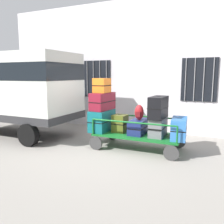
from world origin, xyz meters
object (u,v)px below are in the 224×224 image
Objects in this scene: suitcase_left_middle at (103,101)px; suitcase_left_top at (102,85)px; backpack at (139,112)px; van at (18,86)px; suitcase_center_bottom at (138,127)px; suitcase_right_bottom at (179,128)px; suitcase_left_bottom at (102,120)px; luggage_cart at (138,136)px; suitcase_midright_middle at (158,107)px; suitcase_midleft_bottom at (120,123)px; suitcase_midright_bottom at (158,127)px.

suitcase_left_middle is 1.88× the size of suitcase_left_top.
backpack is at bearing 1.52° from suitcase_left_top.
suitcase_center_bottom is at bearing 1.69° from van.
backpack is (-1.15, 0.03, 0.36)m from suitcase_right_bottom.
suitcase_left_top is at bearing 90.00° from suitcase_left_bottom.
luggage_cart is at bearing 1.21° from van.
luggage_cart is 3.07× the size of suitcase_midright_middle.
suitcase_midright_middle reaches higher than suitcase_left_bottom.
van is at bearing -178.31° from suitcase_center_bottom.
suitcase_right_bottom is at bearing 0.18° from suitcase_left_bottom.
suitcase_center_bottom is (1.17, 0.02, -0.70)m from suitcase_left_middle.
suitcase_midleft_bottom is (0.58, 0.00, -0.65)m from suitcase_left_middle.
suitcase_center_bottom is (0.58, 0.01, -0.06)m from suitcase_midleft_bottom.
suitcase_midright_middle is at bearing -1.27° from suitcase_left_middle.
suitcase_midleft_bottom is 0.59m from suitcase_center_bottom.
suitcase_left_middle is (-1.17, 0.02, 0.98)m from luggage_cart.
van is 4.45× the size of suitcase_left_bottom.
suitcase_left_bottom reaches higher than suitcase_center_bottom.
suitcase_midright_middle is at bearing -5.29° from suitcase_center_bottom.
suitcase_left_bottom is at bearing -175.67° from suitcase_midleft_bottom.
suitcase_left_top is 1.67m from suitcase_center_bottom.
suitcase_center_bottom is at bearing 0.75° from suitcase_left_middle.
van is at bearing -178.62° from backpack.
suitcase_left_top reaches higher than suitcase_midright_middle.
suitcase_right_bottom is (1.17, -0.01, 0.35)m from luggage_cart.
suitcase_right_bottom is at bearing 0.84° from van.
suitcase_right_bottom is (2.34, 0.01, -1.12)m from suitcase_left_top.
suitcase_midleft_bottom is 1.17m from suitcase_midright_bottom.
suitcase_left_bottom is at bearing -178.40° from backpack.
suitcase_left_bottom is 1.89× the size of suitcase_left_top.
van is 5.79m from suitcase_right_bottom.
suitcase_midright_bottom is 0.88× the size of suitcase_right_bottom.
suitcase_left_middle reaches higher than suitcase_left_bottom.
suitcase_left_bottom is 1.23m from backpack.
suitcase_left_middle reaches higher than suitcase_midright_middle.
suitcase_left_bottom is at bearing -90.00° from suitcase_left_top.
van reaches higher than luggage_cart.
backpack is at bearing -0.41° from suitcase_left_middle.
suitcase_left_bottom reaches higher than suitcase_right_bottom.
suitcase_midright_bottom reaches higher than suitcase_center_bottom.
backpack is (4.55, 0.11, -0.68)m from van.
luggage_cart is at bearing -90.00° from suitcase_center_bottom.
backpack is (1.19, 0.03, -0.76)m from suitcase_left_top.
backpack reaches higher than suitcase_right_bottom.
suitcase_left_middle is at bearing 179.15° from suitcase_right_bottom.
suitcase_right_bottom is (5.69, 0.08, -1.04)m from van.
suitcase_midright_middle is (-0.00, -0.04, 0.57)m from suitcase_midright_bottom.
suitcase_center_bottom is at bearing 90.00° from luggage_cart.
luggage_cart is 0.28m from suitcase_center_bottom.
suitcase_right_bottom is (1.75, -0.04, 0.02)m from suitcase_midleft_bottom.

